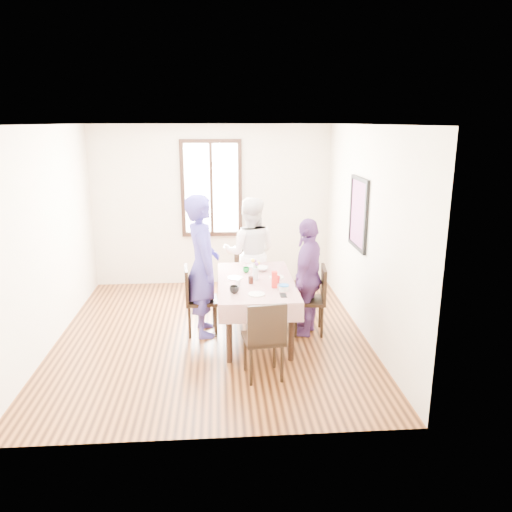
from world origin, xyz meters
The scene contains 31 objects.
ground centered at (0.00, 0.00, 0.00)m, with size 4.50×4.50×0.00m, color black.
back_wall centered at (0.00, 2.25, 1.35)m, with size 4.00×4.00×0.00m, color beige.
right_wall centered at (2.00, 0.00, 1.35)m, with size 4.50×4.50×0.00m, color beige.
window_frame centered at (0.00, 2.23, 1.65)m, with size 1.02×0.06×1.62m, color black.
window_pane centered at (0.00, 2.24, 1.65)m, with size 0.90×0.02×1.50m, color white.
art_poster centered at (1.98, 0.30, 1.55)m, with size 0.04×0.76×0.96m, color red.
dining_table centered at (0.57, -0.06, 0.38)m, with size 0.85×1.60×0.75m, color black.
tablecloth centered at (0.57, -0.06, 0.76)m, with size 0.97×1.72×0.01m, color #5F080B.
chair_left centered at (-0.13, 0.09, 0.46)m, with size 0.42×0.42×0.91m, color black.
chair_right centered at (1.28, -0.01, 0.46)m, with size 0.42×0.42×0.91m, color black.
chair_far centered at (0.57, 1.04, 0.46)m, with size 0.42×0.42×0.91m, color black.
chair_near centered at (0.57, -1.16, 0.46)m, with size 0.42×0.42×0.91m, color black.
person_left centered at (-0.11, 0.09, 0.93)m, with size 0.68×0.44×1.86m, color #41379A.
person_far centered at (0.57, 1.02, 0.84)m, with size 0.81×0.63×1.67m, color white.
person_right centered at (1.26, -0.01, 0.78)m, with size 0.91×0.38×1.56m, color #5E3578.
mug_black centered at (0.28, -0.54, 0.81)m, with size 0.11×0.11×0.09m, color black.
mug_flag centered at (0.83, -0.18, 0.81)m, with size 0.09×0.09×0.09m, color red.
mug_green centered at (0.47, 0.30, 0.80)m, with size 0.09×0.09×0.07m, color #0C7226.
serving_bowl centered at (0.67, 0.36, 0.79)m, with size 0.21×0.21×0.05m, color white.
juice_carton centered at (0.78, -0.37, 0.87)m, with size 0.07×0.07×0.21m, color red.
butter_tub centered at (0.88, -0.48, 0.79)m, with size 0.12×0.12×0.06m, color white.
jam_jar centered at (0.50, -0.18, 0.81)m, with size 0.06×0.06×0.09m, color black.
drinking_glass centered at (0.34, -0.27, 0.81)m, with size 0.06×0.06×0.09m, color silver.
smartphone centered at (0.85, -0.66, 0.77)m, with size 0.07×0.15×0.01m, color black.
flower_vase centered at (0.57, -0.03, 0.84)m, with size 0.08×0.08×0.16m, color silver.
plate_left centered at (0.32, 0.05, 0.77)m, with size 0.20×0.20×0.01m, color white.
plate_right centered at (0.85, 0.04, 0.77)m, with size 0.20×0.20×0.01m, color white.
plate_far centered at (0.60, 0.58, 0.77)m, with size 0.20×0.20×0.01m, color white.
plate_near centered at (0.54, -0.61, 0.77)m, with size 0.20×0.20×0.01m, color white.
butter_lid centered at (0.88, -0.48, 0.83)m, with size 0.12×0.12×0.01m, color blue.
flower_bunch centered at (0.57, -0.03, 0.97)m, with size 0.09×0.09×0.10m, color yellow, non-canonical shape.
Camera 1 is at (0.12, -6.13, 2.73)m, focal length 34.93 mm.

